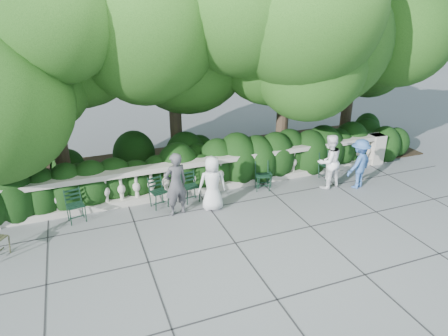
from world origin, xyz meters
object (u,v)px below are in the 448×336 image
object	(u,v)px
chair_b	(193,203)
chair_e	(330,180)
chair_weathered	(5,258)
person_businessman	(212,183)
person_casual_man	(329,162)
chair_f	(265,188)
person_older_blue	(359,164)
person_woman_grey	(176,184)
chair_c	(162,209)
chair_a	(79,224)
chair_d	(263,192)

from	to	relation	value
chair_b	chair_e	bearing A→B (deg)	-6.81
chair_weathered	person_businessman	world-z (taller)	person_businessman
person_casual_man	chair_e	bearing A→B (deg)	-143.41
chair_f	chair_b	bearing A→B (deg)	-163.65
person_older_blue	chair_weathered	bearing A→B (deg)	-18.42
chair_f	person_businessman	xyz separation A→B (m)	(-1.85, -0.61, 0.74)
chair_e	person_businessman	distance (m)	4.08
chair_weathered	person_woman_grey	size ratio (longest dim) A/B	0.50
chair_e	person_casual_man	bearing A→B (deg)	-146.57
chair_c	person_casual_man	distance (m)	4.94
chair_b	person_casual_man	distance (m)	4.09
chair_c	person_older_blue	world-z (taller)	person_older_blue
chair_f	chair_weathered	size ratio (longest dim) A/B	1.00
chair_a	chair_d	bearing A→B (deg)	-11.17
chair_e	chair_weathered	xyz separation A→B (m)	(-8.91, -0.87, 0.00)
chair_e	chair_weathered	world-z (taller)	same
chair_b	person_older_blue	bearing A→B (deg)	-15.13
chair_f	person_woman_grey	bearing A→B (deg)	-156.61
chair_c	chair_d	distance (m)	2.96
chair_b	chair_f	world-z (taller)	same
chair_d	chair_e	bearing A→B (deg)	15.46
chair_c	person_woman_grey	bearing A→B (deg)	-64.08
chair_f	person_businessman	world-z (taller)	person_businessman
chair_c	person_businessman	size ratio (longest dim) A/B	0.57
chair_d	chair_b	bearing A→B (deg)	-165.58
chair_e	person_older_blue	distance (m)	1.11
chair_b	person_woman_grey	bearing A→B (deg)	-151.54
chair_e	chair_f	xyz separation A→B (m)	(-2.15, 0.19, 0.00)
chair_a	person_older_blue	size ratio (longest dim) A/B	0.57
chair_a	chair_d	size ratio (longest dim) A/B	1.00
chair_c	person_businessman	distance (m)	1.53
chair_b	person_businessman	size ratio (longest dim) A/B	0.57
chair_a	chair_f	bearing A→B (deg)	-9.16
person_woman_grey	chair_a	bearing A→B (deg)	-20.04
chair_e	chair_f	distance (m)	2.16
chair_weathered	chair_f	bearing A→B (deg)	-47.19
chair_b	chair_d	size ratio (longest dim) A/B	1.00
chair_b	person_businessman	xyz separation A→B (m)	(0.39, -0.48, 0.74)
chair_b	person_casual_man	bearing A→B (deg)	-12.41
person_woman_grey	chair_e	bearing A→B (deg)	172.67
chair_b	person_woman_grey	xyz separation A→B (m)	(-0.55, -0.38, 0.84)
person_woman_grey	person_businessman	bearing A→B (deg)	163.04
chair_f	person_casual_man	distance (m)	2.01
person_woman_grey	person_older_blue	distance (m)	5.38
chair_f	person_older_blue	bearing A→B (deg)	-6.38
chair_c	chair_e	size ratio (longest dim) A/B	1.00
chair_weathered	person_woman_grey	xyz separation A→B (m)	(3.98, 0.53, 0.84)
chair_d	chair_weathered	world-z (taller)	same
chair_a	person_older_blue	world-z (taller)	person_older_blue
chair_c	chair_f	bearing A→B (deg)	-11.30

